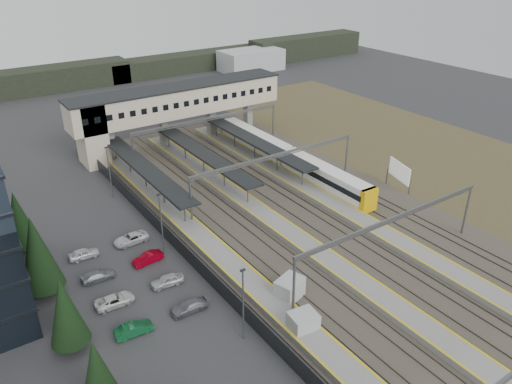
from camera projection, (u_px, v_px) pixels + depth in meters
ground at (264, 270)px, 58.14m from camera, size 220.00×220.00×0.00m
conifer_row at (77, 332)px, 42.05m from camera, size 4.42×49.82×9.50m
car_park at (185, 350)px, 45.96m from camera, size 10.63×44.70×1.29m
lampposts at (196, 256)px, 53.09m from camera, size 0.50×53.25×8.07m
fence at (194, 261)px, 58.11m from camera, size 0.08×90.00×2.00m
relay_cabin_near at (289, 289)px, 53.00m from camera, size 3.52×3.00×2.50m
relay_cabin_far at (303, 324)px, 48.24m from camera, size 2.86×2.47×2.42m
rail_corridor at (300, 227)px, 66.40m from camera, size 34.00×90.00×0.92m
canopies at (203, 154)px, 79.83m from camera, size 23.10×30.00×3.28m
footbridge at (165, 106)px, 89.46m from camera, size 40.40×6.40×11.20m
gantries at (327, 189)px, 63.69m from camera, size 28.40×62.28×7.17m
train at (288, 158)px, 83.14m from camera, size 2.73×37.96×3.44m
billboard at (399, 172)px, 75.67m from camera, size 1.72×5.27×4.54m
scrub_east at (464, 168)px, 84.45m from camera, size 34.00×120.00×0.06m
treeline_far at (142, 69)px, 136.92m from camera, size 170.00×19.00×7.00m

